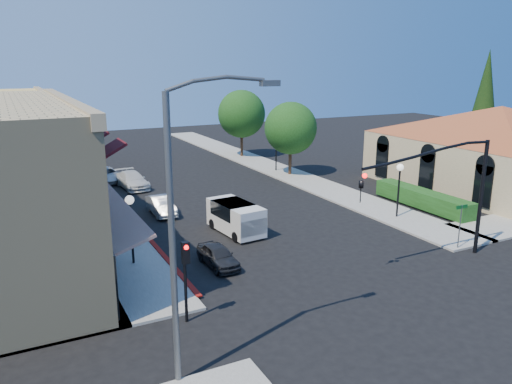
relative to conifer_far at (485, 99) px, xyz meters
name	(u,v)px	position (x,y,z in m)	size (l,w,h in m)	color
ground	(374,295)	(-28.00, -18.00, -6.36)	(120.00, 120.00, 0.00)	black
sidewalk_left	(75,184)	(-36.75, 9.00, -6.30)	(3.50, 50.00, 0.12)	gray
sidewalk_right	(263,165)	(-19.25, 9.00, -6.30)	(3.50, 50.00, 0.12)	gray
curb_red_strip	(165,259)	(-34.90, -10.00, -6.36)	(0.25, 10.00, 0.06)	maroon
mission_building	(498,139)	(-6.01, -6.50, -2.61)	(30.12, 30.12, 6.40)	tan
hedge	(422,208)	(-16.30, -9.00, -6.36)	(1.40, 8.00, 1.10)	#194212
conifer_far	(485,99)	(0.00, 0.00, 0.00)	(3.20, 3.20, 11.00)	#312113
street_tree_a	(291,128)	(-19.20, 4.00, -2.17)	(4.56, 4.56, 6.48)	#312113
street_tree_b	(242,114)	(-19.20, 14.00, -1.82)	(4.94, 4.94, 7.02)	#312113
signal_mast_arm	(453,182)	(-22.14, -16.50, -2.27)	(8.01, 0.39, 6.00)	black
secondary_signal	(186,267)	(-36.00, -16.59, -4.04)	(0.28, 0.42, 3.32)	black
cobra_streetlight	(183,221)	(-37.15, -20.00, -1.09)	(3.60, 0.25, 9.31)	#595B5E
street_name_sign	(461,220)	(-20.50, -15.80, -4.66)	(0.80, 0.06, 2.50)	#595B5E
lamppost_left_near	(130,212)	(-36.50, -10.00, -3.62)	(0.44, 0.44, 3.57)	black
lamppost_left_far	(85,162)	(-36.50, 4.00, -3.62)	(0.44, 0.44, 3.57)	black
lamppost_right_near	(399,177)	(-19.50, -10.00, -3.62)	(0.44, 0.44, 3.57)	black
lamppost_right_far	(276,142)	(-19.50, 6.00, -3.62)	(0.44, 0.44, 3.57)	black
white_van	(236,216)	(-29.95, -7.94, -5.32)	(2.15, 4.21, 1.80)	silver
parked_car_a	(218,256)	(-32.80, -12.00, -5.82)	(1.27, 3.17, 1.08)	black
parked_car_b	(161,206)	(-32.80, -2.29, -5.77)	(1.25, 3.59, 1.18)	#B0B2B6
parked_car_c	(132,180)	(-32.80, 5.69, -5.72)	(1.80, 4.43, 1.28)	silver
parked_car_d	(107,175)	(-34.20, 8.85, -5.77)	(1.96, 4.24, 1.18)	#B1B3B7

